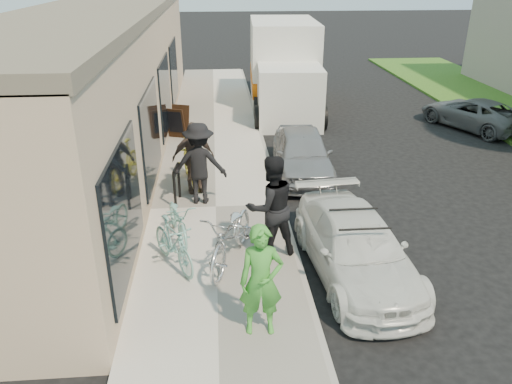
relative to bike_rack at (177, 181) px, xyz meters
name	(u,v)px	position (x,y,z in m)	size (l,w,h in m)	color
ground	(327,282)	(2.89, -3.30, -0.70)	(120.00, 120.00, 0.00)	black
sidewalk	(216,209)	(0.89, -0.30, -0.62)	(3.00, 34.00, 0.15)	beige
curb	(282,207)	(2.44, -0.30, -0.63)	(0.12, 34.00, 0.13)	gray
storefront	(105,80)	(-2.35, 4.69, 1.42)	(3.60, 20.00, 4.22)	tan
bike_rack	(177,181)	(0.00, 0.00, 0.00)	(0.12, 0.65, 0.91)	black
sandwich_board	(178,122)	(-0.28, 5.02, -0.04)	(0.78, 0.79, 1.00)	black
sedan_white	(356,247)	(3.44, -3.06, -0.12)	(1.94, 4.08, 1.19)	silver
sedan_silver	(302,153)	(3.28, 1.85, -0.07)	(1.48, 3.69, 1.26)	gray
moving_truck	(284,70)	(3.73, 9.15, 0.77)	(2.89, 6.89, 3.32)	silver
far_car_gray	(473,113)	(10.02, 5.68, -0.17)	(1.75, 3.80, 1.06)	#505255
tandem_bike	(232,235)	(1.19, -2.71, 0.02)	(0.75, 2.16, 1.14)	silver
woman_rider	(261,281)	(1.55, -4.69, 0.35)	(0.65, 0.43, 1.79)	green
man_standing	(271,207)	(1.93, -2.47, 0.46)	(0.98, 0.77, 2.02)	black
cruiser_bike_a	(173,244)	(0.11, -2.77, -0.08)	(0.44, 1.57, 0.94)	#7BB8AC
cruiser_bike_b	(178,219)	(0.13, -1.70, -0.12)	(0.57, 1.63, 0.86)	#7BB8AC
cruiser_bike_c	(190,162)	(0.25, 1.21, 0.01)	(0.52, 1.86, 1.11)	yellow
bystander_a	(199,164)	(0.55, 0.01, 0.41)	(1.24, 0.72, 1.93)	black
bystander_b	(193,157)	(0.38, 0.64, 0.33)	(1.04, 0.43, 1.77)	#4F4038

